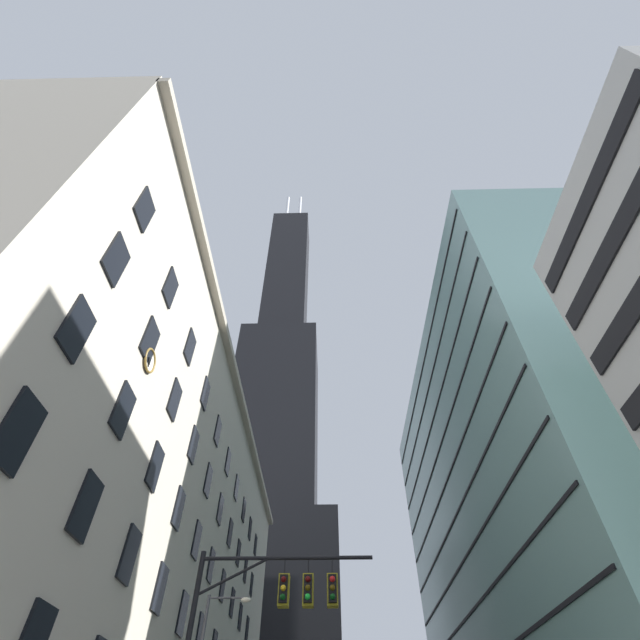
# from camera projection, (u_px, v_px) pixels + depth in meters

# --- Properties ---
(station_building) EXTENTS (16.00, 59.76, 28.41)m
(station_building) POSITION_uv_depth(u_px,v_px,m) (120.00, 545.00, 34.97)
(station_building) COLOR beige
(station_building) RESTS_ON ground
(dark_skyscraper) EXTENTS (29.60, 29.60, 178.75)m
(dark_skyscraper) POSITION_uv_depth(u_px,v_px,m) (271.00, 466.00, 101.77)
(dark_skyscraper) COLOR black
(dark_skyscraper) RESTS_ON ground
(glass_office_midrise) EXTENTS (19.00, 51.15, 43.06)m
(glass_office_midrise) POSITION_uv_depth(u_px,v_px,m) (539.00, 506.00, 47.00)
(glass_office_midrise) COLOR gray
(glass_office_midrise) RESTS_ON ground
(traffic_signal_mast) EXTENTS (6.65, 0.63, 7.19)m
(traffic_signal_mast) POSITION_uv_depth(u_px,v_px,m) (273.00, 611.00, 15.54)
(traffic_signal_mast) COLOR black
(traffic_signal_mast) RESTS_ON sidewalk_left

